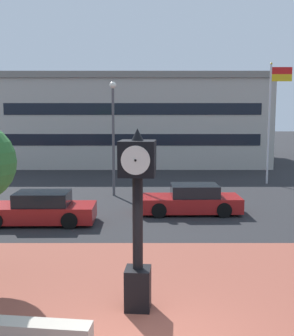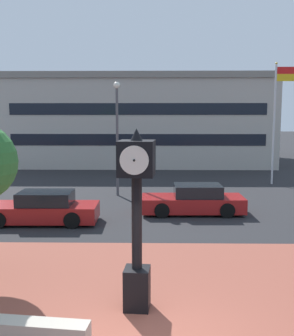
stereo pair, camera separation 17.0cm
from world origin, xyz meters
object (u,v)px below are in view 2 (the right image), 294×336
(flagpole_primary, at_px, (276,114))
(street_clock, at_px, (137,210))
(car_street_distant, at_px, (194,201))
(street_lamp_post, at_px, (117,126))
(civic_building, at_px, (141,120))
(car_street_far, at_px, (42,209))

(flagpole_primary, bearing_deg, street_clock, -115.46)
(car_street_distant, xyz_separation_m, street_lamp_post, (-3.72, 3.96, 3.16))
(car_street_distant, distance_m, street_lamp_post, 6.28)
(civic_building, bearing_deg, street_lamp_post, -92.13)
(flagpole_primary, bearing_deg, car_street_distant, -126.87)
(flagpole_primary, height_order, civic_building, civic_building)
(street_clock, xyz_separation_m, car_street_distant, (2.13, 8.90, -1.68))
(street_clock, relative_size, street_lamp_post, 0.67)
(civic_building, bearing_deg, car_street_far, -97.74)
(flagpole_primary, bearing_deg, street_lamp_post, -158.49)
(street_clock, distance_m, car_street_distant, 9.31)
(car_street_far, bearing_deg, flagpole_primary, -52.79)
(car_street_far, relative_size, flagpole_primary, 0.61)
(car_street_far, distance_m, car_street_distant, 6.49)
(street_clock, xyz_separation_m, civic_building, (-0.92, 30.85, 1.58))
(street_lamp_post, bearing_deg, flagpole_primary, 21.51)
(car_street_far, xyz_separation_m, flagpole_primary, (12.03, 9.41, 3.77))
(car_street_far, relative_size, street_lamp_post, 0.76)
(flagpole_primary, distance_m, street_lamp_post, 10.22)
(street_clock, bearing_deg, civic_building, 96.54)
(flagpole_primary, bearing_deg, civic_building, 121.75)
(car_street_distant, bearing_deg, flagpole_primary, -37.91)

